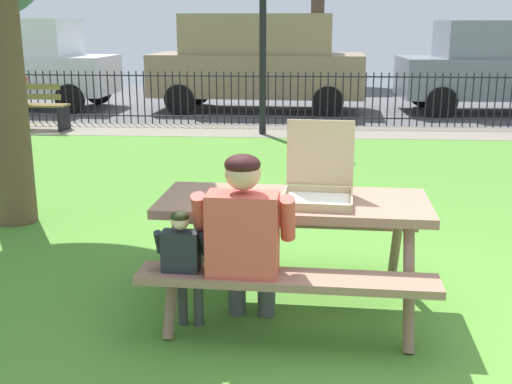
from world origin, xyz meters
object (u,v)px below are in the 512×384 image
Objects in this scene: child_at_table at (184,260)px; park_bench_left at (23,107)px; person_on_park_bench at (10,93)px; parked_car_far_left at (26,63)px; picnic_table_foreground at (293,223)px; parked_car_left at (258,60)px; adult_at_table at (245,238)px; parked_car_center at (504,66)px; pizza_box_open at (318,181)px.

park_bench_left reaches higher than child_at_table.
person_on_park_bench is 3.05m from parked_car_far_left.
picnic_table_foreground is 2.23× the size of child_at_table.
parked_car_far_left is at bearing 180.00° from parked_car_left.
adult_at_table is 0.25× the size of parked_car_left.
picnic_table_foreground is 10.99m from parked_car_center.
parked_car_left is at bearing 96.22° from pizza_box_open.
pizza_box_open is 0.13× the size of parked_car_far_left.
person_on_park_bench is at bearing -146.23° from parked_car_left.
parked_car_left is (-0.65, 10.58, 0.44)m from adult_at_table.
person_on_park_bench is (-5.42, 7.19, -0.23)m from pizza_box_open.
child_at_table is 10.61m from parked_car_left.
parked_car_far_left is at bearing 121.44° from picnic_table_foreground.
parked_car_far_left is at bearing 180.00° from parked_car_center.
child_at_table is 11.72m from parked_car_center.
parked_car_left is at bearing -0.00° from parked_car_far_left.
parked_car_far_left is (-6.17, 10.09, 0.41)m from picnic_table_foreground.
pizza_box_open is at bearing -112.45° from parked_car_center.
park_bench_left reaches higher than picnic_table_foreground.
adult_at_table is 11.55m from parked_car_center.
picnic_table_foreground is at bearing 37.07° from child_at_table.
person_on_park_bench is (-4.97, 7.69, 0.00)m from adult_at_table.
child_at_table is 11.95m from parked_car_far_left.
picnic_table_foreground is 1.57× the size of person_on_park_bench.
pizza_box_open reaches higher than child_at_table.
adult_at_table is 1.42× the size of child_at_table.
parked_car_left is at bearing 179.99° from parked_car_center.
adult_at_table is at bearing -60.91° from parked_car_far_left.
park_bench_left is at bearing 119.62° from child_at_table.
person_on_park_bench reaches higher than picnic_table_foreground.
person_on_park_bench is (-0.22, 0.02, 0.24)m from park_bench_left.
person_on_park_bench reaches higher than park_bench_left.
parked_car_far_left is at bearing 107.61° from person_on_park_bench.
child_at_table is (-0.66, -0.50, -0.09)m from picnic_table_foreground.
pizza_box_open reaches higher than park_bench_left.
parked_car_left reaches higher than adult_at_table.
adult_at_table is 9.03m from park_bench_left.
park_bench_left is 0.41× the size of parked_car_far_left.
parked_car_left reaches higher than child_at_table.
child_at_table is 0.21× the size of parked_car_far_left.
child_at_table is at bearing -62.52° from parked_car_far_left.
parked_car_left is at bearing 95.29° from picnic_table_foreground.
child_at_table is 8.84m from park_bench_left.
picnic_table_foreground is 0.83m from child_at_table.
parked_car_far_left is at bearing 119.09° from adult_at_table.
park_bench_left is 0.35× the size of parked_car_left.
adult_at_table is (-0.28, -0.49, 0.06)m from picnic_table_foreground.
child_at_table is at bearing -115.23° from parked_car_center.
park_bench_left is at bearing 125.00° from picnic_table_foreground.
child_at_table is at bearing -142.93° from picnic_table_foreground.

